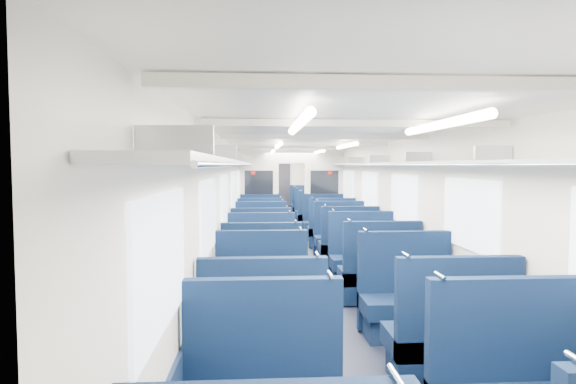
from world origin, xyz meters
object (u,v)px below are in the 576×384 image
at_px(bulkhead, 292,192).
at_px(seat_22, 261,213).
at_px(seat_19, 324,225).
at_px(seat_21, 315,217).
at_px(seat_16, 261,232).
at_px(seat_17, 331,232).
at_px(seat_27, 304,207).
at_px(seat_5, 451,343).
at_px(seat_4, 263,345).
at_px(seat_14, 261,240).
at_px(seat_23, 311,213).
at_px(end_door, 281,188).
at_px(seat_25, 308,210).
at_px(seat_18, 261,226).
at_px(seat_8, 262,279).
at_px(seat_9, 379,277).
at_px(seat_12, 261,251).
at_px(seat_10, 261,264).
at_px(seat_11, 362,261).
at_px(seat_24, 260,210).
at_px(seat_20, 261,218).
at_px(seat_15, 340,240).
at_px(seat_26, 260,207).
at_px(seat_13, 348,248).
at_px(seat_7, 408,303).

bearing_deg(bulkhead, seat_22, 106.34).
height_order(seat_19, seat_21, same).
distance_m(seat_16, seat_17, 1.66).
relative_size(seat_21, seat_27, 1.00).
bearing_deg(seat_5, seat_4, 178.06).
height_order(seat_14, seat_27, same).
height_order(bulkhead, seat_23, bulkhead).
height_order(end_door, seat_14, end_door).
bearing_deg(seat_5, end_door, 93.16).
relative_size(seat_5, seat_19, 1.00).
height_order(bulkhead, seat_5, bulkhead).
bearing_deg(seat_25, seat_22, -147.56).
xyz_separation_m(seat_18, seat_21, (1.66, 1.92, 0.00)).
relative_size(seat_8, seat_25, 1.00).
height_order(seat_9, seat_12, same).
bearing_deg(seat_10, seat_16, 90.00).
height_order(seat_11, seat_12, same).
height_order(seat_19, seat_24, same).
height_order(seat_20, seat_24, same).
distance_m(seat_5, seat_16, 7.31).
height_order(seat_15, seat_22, same).
distance_m(seat_20, seat_23, 2.02).
height_order(seat_20, seat_26, same).
bearing_deg(seat_5, seat_22, 98.28).
xyz_separation_m(seat_9, seat_14, (-1.66, 3.32, 0.00)).
distance_m(seat_13, seat_17, 2.19).
height_order(bulkhead, seat_9, bulkhead).
distance_m(seat_10, seat_12, 1.14).
xyz_separation_m(end_door, seat_7, (0.83, -13.82, -0.63)).
bearing_deg(seat_27, seat_19, -90.00).
distance_m(seat_12, seat_27, 9.32).
relative_size(seat_20, seat_27, 1.00).
height_order(seat_15, seat_20, same).
xyz_separation_m(seat_15, seat_20, (-1.66, 4.32, 0.00)).
relative_size(seat_7, seat_25, 1.00).
height_order(end_door, seat_10, end_door).
bearing_deg(seat_4, seat_26, 90.00).
bearing_deg(seat_5, bulkhead, 95.53).
relative_size(seat_18, seat_27, 1.00).
xyz_separation_m(seat_13, seat_21, (0.00, 5.34, 0.00)).
height_order(seat_8, seat_23, same).
xyz_separation_m(seat_7, seat_15, (0.00, 4.58, 0.00)).
height_order(seat_5, seat_16, same).
bearing_deg(seat_9, seat_5, -90.00).
bearing_deg(seat_9, seat_7, -90.00).
distance_m(seat_16, seat_24, 5.38).
height_order(seat_11, seat_20, same).
xyz_separation_m(seat_5, seat_8, (-1.66, 2.44, 0.00)).
relative_size(seat_4, seat_15, 1.00).
height_order(seat_4, seat_26, same).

